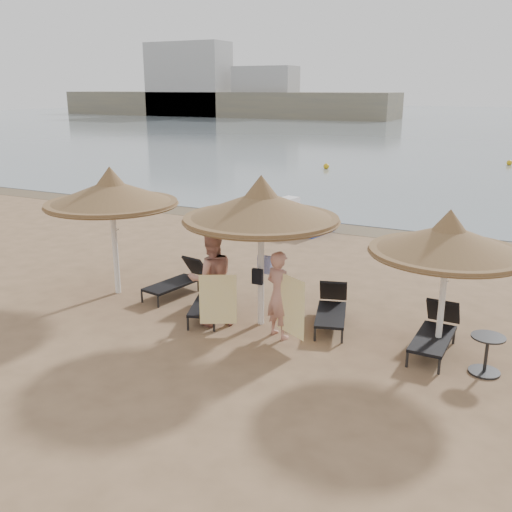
{
  "coord_description": "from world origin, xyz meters",
  "views": [
    {
      "loc": [
        5.58,
        -9.27,
        4.72
      ],
      "look_at": [
        0.33,
        1.2,
        1.25
      ],
      "focal_mm": 40.0,
      "sensor_mm": 36.0,
      "label": 1
    }
  ],
  "objects_px": {
    "palapa_right": "(448,240)",
    "lounger_near_right": "(332,308)",
    "lounger_far_left": "(179,279)",
    "side_table": "(486,356)",
    "palapa_left": "(111,193)",
    "person_right": "(279,288)",
    "palapa_center": "(261,207)",
    "lounger_near_left": "(209,298)",
    "lounger_far_right": "(436,331)",
    "person_left": "(211,271)",
    "pedal_boat": "(295,219)"
  },
  "relations": [
    {
      "from": "palapa_right",
      "to": "person_right",
      "type": "bearing_deg",
      "value": -168.05
    },
    {
      "from": "palapa_left",
      "to": "pedal_boat",
      "type": "height_order",
      "value": "palapa_left"
    },
    {
      "from": "lounger_far_left",
      "to": "lounger_far_right",
      "type": "xyz_separation_m",
      "value": [
        5.99,
        -0.36,
        0.01
      ]
    },
    {
      "from": "palapa_left",
      "to": "lounger_far_left",
      "type": "bearing_deg",
      "value": 24.46
    },
    {
      "from": "pedal_boat",
      "to": "palapa_center",
      "type": "bearing_deg",
      "value": -59.32
    },
    {
      "from": "lounger_near_left",
      "to": "side_table",
      "type": "height_order",
      "value": "lounger_near_left"
    },
    {
      "from": "palapa_center",
      "to": "person_left",
      "type": "distance_m",
      "value": 1.67
    },
    {
      "from": "person_left",
      "to": "pedal_boat",
      "type": "xyz_separation_m",
      "value": [
        -1.64,
        8.29,
        -0.75
      ]
    },
    {
      "from": "palapa_left",
      "to": "pedal_boat",
      "type": "distance_m",
      "value": 8.06
    },
    {
      "from": "palapa_left",
      "to": "pedal_boat",
      "type": "bearing_deg",
      "value": 80.07
    },
    {
      "from": "palapa_center",
      "to": "lounger_far_right",
      "type": "bearing_deg",
      "value": 6.49
    },
    {
      "from": "lounger_near_right",
      "to": "lounger_far_right",
      "type": "xyz_separation_m",
      "value": [
        2.14,
        -0.27,
        0.02
      ]
    },
    {
      "from": "palapa_left",
      "to": "person_left",
      "type": "xyz_separation_m",
      "value": [
        2.99,
        -0.6,
        -1.26
      ]
    },
    {
      "from": "side_table",
      "to": "person_right",
      "type": "bearing_deg",
      "value": -176.75
    },
    {
      "from": "palapa_left",
      "to": "lounger_near_left",
      "type": "xyz_separation_m",
      "value": [
        2.63,
        -0.13,
        -2.05
      ]
    },
    {
      "from": "palapa_center",
      "to": "person_left",
      "type": "bearing_deg",
      "value": -152.8
    },
    {
      "from": "palapa_center",
      "to": "lounger_near_left",
      "type": "height_order",
      "value": "palapa_center"
    },
    {
      "from": "palapa_right",
      "to": "person_left",
      "type": "xyz_separation_m",
      "value": [
        -4.43,
        -0.66,
        -1.02
      ]
    },
    {
      "from": "lounger_far_right",
      "to": "person_left",
      "type": "height_order",
      "value": "person_left"
    },
    {
      "from": "palapa_left",
      "to": "palapa_center",
      "type": "xyz_separation_m",
      "value": [
        3.88,
        -0.14,
        0.07
      ]
    },
    {
      "from": "palapa_center",
      "to": "lounger_near_right",
      "type": "distance_m",
      "value": 2.58
    },
    {
      "from": "palapa_center",
      "to": "lounger_near_left",
      "type": "xyz_separation_m",
      "value": [
        -1.25,
        0.01,
        -2.11
      ]
    },
    {
      "from": "lounger_near_left",
      "to": "lounger_far_right",
      "type": "distance_m",
      "value": 4.72
    },
    {
      "from": "palapa_right",
      "to": "lounger_near_left",
      "type": "bearing_deg",
      "value": -177.75
    },
    {
      "from": "palapa_left",
      "to": "side_table",
      "type": "height_order",
      "value": "palapa_left"
    },
    {
      "from": "palapa_left",
      "to": "lounger_far_right",
      "type": "distance_m",
      "value": 7.62
    },
    {
      "from": "lounger_near_right",
      "to": "lounger_far_right",
      "type": "bearing_deg",
      "value": -23.34
    },
    {
      "from": "lounger_far_left",
      "to": "palapa_left",
      "type": "bearing_deg",
      "value": -145.42
    },
    {
      "from": "lounger_far_right",
      "to": "pedal_boat",
      "type": "relative_size",
      "value": 0.73
    },
    {
      "from": "lounger_near_left",
      "to": "lounger_near_right",
      "type": "relative_size",
      "value": 1.02
    },
    {
      "from": "palapa_right",
      "to": "lounger_near_left",
      "type": "xyz_separation_m",
      "value": [
        -4.78,
        -0.19,
        -1.81
      ]
    },
    {
      "from": "lounger_near_right",
      "to": "person_right",
      "type": "height_order",
      "value": "person_right"
    },
    {
      "from": "palapa_left",
      "to": "lounger_near_right",
      "type": "relative_size",
      "value": 1.67
    },
    {
      "from": "palapa_left",
      "to": "palapa_center",
      "type": "bearing_deg",
      "value": -2.1
    },
    {
      "from": "person_left",
      "to": "person_right",
      "type": "bearing_deg",
      "value": 140.1
    },
    {
      "from": "person_left",
      "to": "palapa_center",
      "type": "bearing_deg",
      "value": 165.69
    },
    {
      "from": "palapa_center",
      "to": "person_right",
      "type": "xyz_separation_m",
      "value": [
        0.6,
        -0.42,
        -1.46
      ]
    },
    {
      "from": "person_right",
      "to": "lounger_far_left",
      "type": "bearing_deg",
      "value": 2.37
    },
    {
      "from": "palapa_left",
      "to": "lounger_near_left",
      "type": "distance_m",
      "value": 3.34
    },
    {
      "from": "lounger_far_left",
      "to": "side_table",
      "type": "height_order",
      "value": "lounger_far_left"
    },
    {
      "from": "palapa_center",
      "to": "lounger_far_left",
      "type": "height_order",
      "value": "palapa_center"
    },
    {
      "from": "person_right",
      "to": "palapa_right",
      "type": "bearing_deg",
      "value": -145.12
    },
    {
      "from": "lounger_far_left",
      "to": "lounger_near_right",
      "type": "xyz_separation_m",
      "value": [
        3.84,
        -0.09,
        -0.01
      ]
    },
    {
      "from": "palapa_center",
      "to": "lounger_near_right",
      "type": "xyz_separation_m",
      "value": [
        1.31,
        0.67,
        -2.12
      ]
    },
    {
      "from": "palapa_center",
      "to": "side_table",
      "type": "distance_m",
      "value": 4.89
    },
    {
      "from": "person_left",
      "to": "person_right",
      "type": "xyz_separation_m",
      "value": [
        1.49,
        0.04,
        -0.13
      ]
    },
    {
      "from": "lounger_near_right",
      "to": "pedal_boat",
      "type": "relative_size",
      "value": 0.72
    },
    {
      "from": "side_table",
      "to": "person_right",
      "type": "height_order",
      "value": "person_right"
    },
    {
      "from": "lounger_near_right",
      "to": "person_left",
      "type": "relative_size",
      "value": 0.8
    },
    {
      "from": "palapa_right",
      "to": "lounger_near_right",
      "type": "relative_size",
      "value": 1.5
    }
  ]
}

